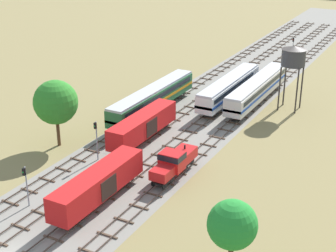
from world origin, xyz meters
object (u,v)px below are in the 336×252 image
(freight_boxcar_centre_left_nearest, at_px, (98,184))
(passenger_coach_far_left_midfar, at_px, (153,97))
(signal_post_nearest, at_px, (96,136))
(passenger_coach_centre_farther, at_px, (257,88))
(freight_boxcar_left_mid, at_px, (143,125))
(signal_post_mid, at_px, (293,46))
(diesel_railcar_centre_left_far, at_px, (229,87))
(water_tower, at_px, (294,57))
(signal_post_near, at_px, (26,181))
(shunter_loco_centre_near, at_px, (174,162))

(freight_boxcar_centre_left_nearest, distance_m, passenger_coach_far_left_midfar, 27.84)
(freight_boxcar_centre_left_nearest, bearing_deg, signal_post_nearest, 126.42)
(passenger_coach_centre_farther, bearing_deg, freight_boxcar_left_mid, -111.06)
(freight_boxcar_left_mid, xyz_separation_m, signal_post_mid, (6.39, 49.87, 0.80))
(diesel_railcar_centre_left_far, distance_m, water_tower, 11.56)
(freight_boxcar_left_mid, height_order, passenger_coach_far_left_midfar, passenger_coach_far_left_midfar)
(passenger_coach_centre_farther, bearing_deg, diesel_railcar_centre_left_far, -157.68)
(signal_post_near, distance_m, signal_post_mid, 70.89)
(freight_boxcar_left_mid, xyz_separation_m, passenger_coach_far_left_midfar, (-4.27, 10.07, 0.16))
(freight_boxcar_left_mid, height_order, passenger_coach_centre_farther, passenger_coach_centre_farther)
(water_tower, height_order, signal_post_near, water_tower)
(diesel_railcar_centre_left_far, bearing_deg, signal_post_mid, 85.87)
(passenger_coach_centre_farther, distance_m, signal_post_near, 43.93)
(shunter_loco_centre_near, distance_m, signal_post_near, 17.16)
(water_tower, xyz_separation_m, signal_post_nearest, (-16.17, -29.66, -5.21))
(freight_boxcar_centre_left_nearest, xyz_separation_m, signal_post_mid, (2.12, 66.31, 0.80))
(signal_post_nearest, bearing_deg, shunter_loco_centre_near, 3.61)
(passenger_coach_centre_farther, xyz_separation_m, signal_post_mid, (-2.13, 27.76, 0.64))
(passenger_coach_centre_farther, height_order, signal_post_near, signal_post_near)
(signal_post_near, xyz_separation_m, signal_post_mid, (8.52, 70.38, 0.22))
(signal_post_nearest, bearing_deg, freight_boxcar_centre_left_nearest, -53.58)
(passenger_coach_far_left_midfar, bearing_deg, freight_boxcar_centre_left_nearest, -72.16)
(diesel_railcar_centre_left_far, bearing_deg, freight_boxcar_left_mid, -101.80)
(signal_post_mid, bearing_deg, passenger_coach_far_left_midfar, -104.98)
(passenger_coach_centre_farther, relative_size, signal_post_nearest, 4.17)
(freight_boxcar_centre_left_nearest, relative_size, signal_post_nearest, 2.65)
(shunter_loco_centre_near, relative_size, freight_boxcar_left_mid, 0.60)
(shunter_loco_centre_near, bearing_deg, freight_boxcar_centre_left_nearest, -114.48)
(diesel_railcar_centre_left_far, xyz_separation_m, passenger_coach_centre_farther, (4.26, 1.75, 0.02))
(freight_boxcar_centre_left_nearest, relative_size, signal_post_near, 2.97)
(passenger_coach_far_left_midfar, height_order, signal_post_nearest, signal_post_nearest)
(freight_boxcar_left_mid, bearing_deg, signal_post_near, -95.95)
(freight_boxcar_centre_left_nearest, relative_size, signal_post_mid, 2.75)
(freight_boxcar_left_mid, height_order, water_tower, water_tower)
(passenger_coach_centre_farther, height_order, signal_post_nearest, signal_post_nearest)
(passenger_coach_far_left_midfar, relative_size, signal_post_mid, 4.32)
(freight_boxcar_centre_left_nearest, bearing_deg, diesel_railcar_centre_left_far, 90.01)
(passenger_coach_far_left_midfar, bearing_deg, signal_post_near, -86.01)
(shunter_loco_centre_near, bearing_deg, signal_post_near, -128.46)
(freight_boxcar_centre_left_nearest, xyz_separation_m, signal_post_nearest, (-6.40, 8.67, 0.91))
(freight_boxcar_centre_left_nearest, xyz_separation_m, shunter_loco_centre_near, (4.25, 9.35, -0.44))
(shunter_loco_centre_near, xyz_separation_m, signal_post_near, (-10.65, -13.41, 1.02))
(passenger_coach_far_left_midfar, xyz_separation_m, water_tower, (18.30, 11.83, 5.96))
(diesel_railcar_centre_left_far, xyz_separation_m, water_tower, (9.78, 1.53, 5.97))
(passenger_coach_far_left_midfar, distance_m, signal_post_nearest, 17.97)
(signal_post_mid, bearing_deg, shunter_loco_centre_near, -87.86)
(passenger_coach_far_left_midfar, height_order, signal_post_near, signal_post_near)
(freight_boxcar_centre_left_nearest, relative_size, water_tower, 1.36)
(shunter_loco_centre_near, bearing_deg, passenger_coach_centre_farther, 90.00)
(freight_boxcar_left_mid, relative_size, signal_post_nearest, 2.65)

